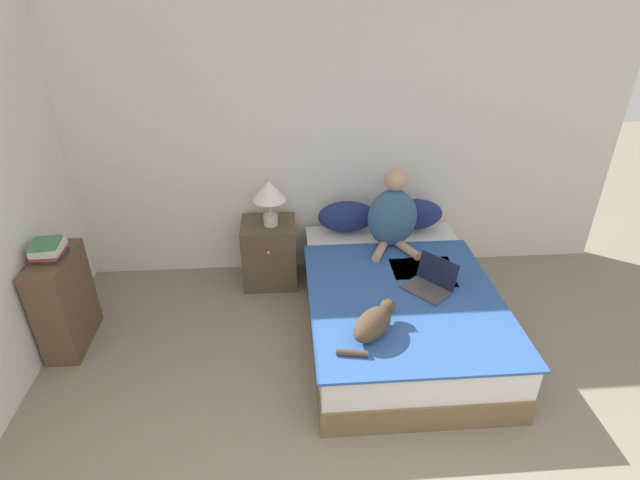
{
  "coord_description": "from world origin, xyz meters",
  "views": [
    {
      "loc": [
        -0.33,
        -0.61,
        2.59
      ],
      "look_at": [
        -0.09,
        2.55,
        0.81
      ],
      "focal_mm": 28.0,
      "sensor_mm": 36.0,
      "label": 1
    }
  ],
  "objects_px": {
    "person_sitting": "(393,216)",
    "pillow_far": "(414,214)",
    "laptop_open": "(430,283)",
    "book_stack_top": "(48,250)",
    "cat_tabby": "(374,323)",
    "bookshelf": "(64,301)",
    "bed": "(397,307)",
    "nightstand": "(270,253)",
    "pillow_near": "(347,216)",
    "table_lamp": "(269,193)"
  },
  "relations": [
    {
      "from": "laptop_open",
      "to": "bookshelf",
      "type": "distance_m",
      "value": 2.71
    },
    {
      "from": "book_stack_top",
      "to": "cat_tabby",
      "type": "bearing_deg",
      "value": -16.03
    },
    {
      "from": "pillow_near",
      "to": "person_sitting",
      "type": "bearing_deg",
      "value": -40.33
    },
    {
      "from": "laptop_open",
      "to": "bookshelf",
      "type": "height_order",
      "value": "bookshelf"
    },
    {
      "from": "pillow_far",
      "to": "bookshelf",
      "type": "relative_size",
      "value": 0.67
    },
    {
      "from": "pillow_near",
      "to": "book_stack_top",
      "type": "height_order",
      "value": "book_stack_top"
    },
    {
      "from": "bookshelf",
      "to": "cat_tabby",
      "type": "bearing_deg",
      "value": -16.03
    },
    {
      "from": "pillow_near",
      "to": "pillow_far",
      "type": "xyz_separation_m",
      "value": [
        0.61,
        0.0,
        0.0
      ]
    },
    {
      "from": "pillow_near",
      "to": "table_lamp",
      "type": "xyz_separation_m",
      "value": [
        -0.67,
        -0.09,
        0.29
      ]
    },
    {
      "from": "nightstand",
      "to": "table_lamp",
      "type": "xyz_separation_m",
      "value": [
        0.03,
        -0.03,
        0.59
      ]
    },
    {
      "from": "table_lamp",
      "to": "person_sitting",
      "type": "bearing_deg",
      "value": -11.02
    },
    {
      "from": "cat_tabby",
      "to": "pillow_near",
      "type": "bearing_deg",
      "value": 40.62
    },
    {
      "from": "pillow_far",
      "to": "book_stack_top",
      "type": "distance_m",
      "value": 2.93
    },
    {
      "from": "nightstand",
      "to": "table_lamp",
      "type": "relative_size",
      "value": 1.47
    },
    {
      "from": "pillow_far",
      "to": "person_sitting",
      "type": "height_order",
      "value": "person_sitting"
    },
    {
      "from": "book_stack_top",
      "to": "pillow_near",
      "type": "bearing_deg",
      "value": 20.01
    },
    {
      "from": "cat_tabby",
      "to": "table_lamp",
      "type": "height_order",
      "value": "table_lamp"
    },
    {
      "from": "person_sitting",
      "to": "laptop_open",
      "type": "relative_size",
      "value": 1.66
    },
    {
      "from": "bed",
      "to": "bookshelf",
      "type": "xyz_separation_m",
      "value": [
        -2.51,
        0.05,
        0.15
      ]
    },
    {
      "from": "cat_tabby",
      "to": "table_lamp",
      "type": "distance_m",
      "value": 1.54
    },
    {
      "from": "pillow_far",
      "to": "bookshelf",
      "type": "distance_m",
      "value": 2.93
    },
    {
      "from": "cat_tabby",
      "to": "nightstand",
      "type": "relative_size",
      "value": 0.73
    },
    {
      "from": "nightstand",
      "to": "cat_tabby",
      "type": "bearing_deg",
      "value": -62.92
    },
    {
      "from": "pillow_near",
      "to": "nightstand",
      "type": "relative_size",
      "value": 0.86
    },
    {
      "from": "table_lamp",
      "to": "laptop_open",
      "type": "bearing_deg",
      "value": -36.21
    },
    {
      "from": "bed",
      "to": "nightstand",
      "type": "height_order",
      "value": "nightstand"
    },
    {
      "from": "person_sitting",
      "to": "book_stack_top",
      "type": "bearing_deg",
      "value": -168.67
    },
    {
      "from": "nightstand",
      "to": "table_lamp",
      "type": "distance_m",
      "value": 0.59
    },
    {
      "from": "pillow_near",
      "to": "cat_tabby",
      "type": "distance_m",
      "value": 1.44
    },
    {
      "from": "bed",
      "to": "cat_tabby",
      "type": "xyz_separation_m",
      "value": [
        -0.3,
        -0.58,
        0.33
      ]
    },
    {
      "from": "table_lamp",
      "to": "pillow_far",
      "type": "bearing_deg",
      "value": 4.23
    },
    {
      "from": "book_stack_top",
      "to": "bed",
      "type": "bearing_deg",
      "value": -1.21
    },
    {
      "from": "person_sitting",
      "to": "pillow_far",
      "type": "bearing_deg",
      "value": 47.86
    },
    {
      "from": "nightstand",
      "to": "book_stack_top",
      "type": "distance_m",
      "value": 1.76
    },
    {
      "from": "pillow_far",
      "to": "person_sitting",
      "type": "bearing_deg",
      "value": -132.14
    },
    {
      "from": "pillow_near",
      "to": "bookshelf",
      "type": "relative_size",
      "value": 0.67
    },
    {
      "from": "pillow_far",
      "to": "laptop_open",
      "type": "relative_size",
      "value": 1.24
    },
    {
      "from": "book_stack_top",
      "to": "person_sitting",
      "type": "bearing_deg",
      "value": 11.33
    },
    {
      "from": "nightstand",
      "to": "bookshelf",
      "type": "height_order",
      "value": "bookshelf"
    },
    {
      "from": "bed",
      "to": "person_sitting",
      "type": "bearing_deg",
      "value": 86.0
    },
    {
      "from": "nightstand",
      "to": "book_stack_top",
      "type": "relative_size",
      "value": 2.48
    },
    {
      "from": "bed",
      "to": "pillow_far",
      "type": "distance_m",
      "value": 0.98
    },
    {
      "from": "bed",
      "to": "person_sitting",
      "type": "xyz_separation_m",
      "value": [
        0.04,
        0.56,
        0.52
      ]
    },
    {
      "from": "nightstand",
      "to": "bookshelf",
      "type": "relative_size",
      "value": 0.78
    },
    {
      "from": "pillow_far",
      "to": "laptop_open",
      "type": "xyz_separation_m",
      "value": [
        -0.1,
        -0.96,
        -0.09
      ]
    },
    {
      "from": "bed",
      "to": "pillow_near",
      "type": "distance_m",
      "value": 0.98
    },
    {
      "from": "laptop_open",
      "to": "bed",
      "type": "bearing_deg",
      "value": -156.56
    },
    {
      "from": "person_sitting",
      "to": "bookshelf",
      "type": "distance_m",
      "value": 2.62
    },
    {
      "from": "laptop_open",
      "to": "book_stack_top",
      "type": "relative_size",
      "value": 1.72
    },
    {
      "from": "bed",
      "to": "bookshelf",
      "type": "relative_size",
      "value": 2.63
    }
  ]
}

